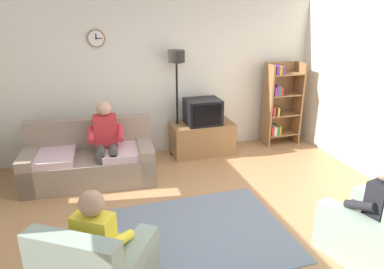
# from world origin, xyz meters

# --- Properties ---
(ground_plane) EXTENTS (12.00, 12.00, 0.00)m
(ground_plane) POSITION_xyz_m (0.00, 0.00, 0.00)
(ground_plane) COLOR #B27F51
(back_wall_assembly) EXTENTS (6.20, 0.17, 2.70)m
(back_wall_assembly) POSITION_xyz_m (-0.00, 2.66, 1.35)
(back_wall_assembly) COLOR silver
(back_wall_assembly) RESTS_ON ground_plane
(couch) EXTENTS (1.97, 1.04, 0.90)m
(couch) POSITION_xyz_m (-1.36, 1.76, 0.31)
(couch) COLOR gray
(couch) RESTS_ON ground_plane
(tv_stand) EXTENTS (1.10, 0.56, 0.57)m
(tv_stand) POSITION_xyz_m (0.61, 2.25, 0.29)
(tv_stand) COLOR olive
(tv_stand) RESTS_ON ground_plane
(tv) EXTENTS (0.60, 0.49, 0.44)m
(tv) POSITION_xyz_m (0.61, 2.23, 0.79)
(tv) COLOR black
(tv) RESTS_ON tv_stand
(bookshelf) EXTENTS (0.68, 0.36, 1.55)m
(bookshelf) POSITION_xyz_m (2.18, 2.33, 0.79)
(bookshelf) COLOR olive
(bookshelf) RESTS_ON ground_plane
(floor_lamp) EXTENTS (0.28, 0.28, 1.85)m
(floor_lamp) POSITION_xyz_m (0.18, 2.35, 1.45)
(floor_lamp) COLOR black
(floor_lamp) RESTS_ON ground_plane
(armchair_near_bookshelf) EXTENTS (0.99, 1.05, 0.90)m
(armchair_near_bookshelf) POSITION_xyz_m (1.44, -0.98, 0.29)
(armchair_near_bookshelf) COLOR gray
(armchair_near_bookshelf) RESTS_ON ground_plane
(area_rug) EXTENTS (2.20, 1.70, 0.01)m
(area_rug) POSITION_xyz_m (-0.29, -0.07, 0.01)
(area_rug) COLOR slate
(area_rug) RESTS_ON ground_plane
(person_on_couch) EXTENTS (0.54, 0.56, 1.24)m
(person_on_couch) POSITION_xyz_m (-1.10, 1.65, 0.70)
(person_on_couch) COLOR red
(person_on_couch) RESTS_ON ground_plane
(person_in_left_armchair) EXTENTS (0.61, 0.64, 1.12)m
(person_in_left_armchair) POSITION_xyz_m (-1.33, -0.66, 0.60)
(person_in_left_armchair) COLOR yellow
(person_in_left_armchair) RESTS_ON ground_plane
(person_in_right_armchair) EXTENTS (0.58, 0.60, 1.12)m
(person_in_right_armchair) POSITION_xyz_m (1.41, -0.89, 0.60)
(person_in_right_armchair) COLOR black
(person_in_right_armchair) RESTS_ON ground_plane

